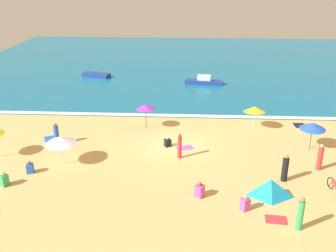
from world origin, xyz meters
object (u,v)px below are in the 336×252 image
(beachgoer_6, at_px, (4,180))
(small_boat_0, at_px, (96,75))
(parked_bicycle, at_px, (335,187))
(beachgoer_0, at_px, (320,158))
(beach_umbrella_1, at_px, (146,107))
(small_boat_1, at_px, (204,81))
(beachgoer_8, at_px, (285,169))
(beach_tent, at_px, (270,188))
(beachgoer_3, at_px, (56,135))
(beachgoer_10, at_px, (180,146))
(beachgoer_4, at_px, (200,190))
(beachgoer_1, at_px, (168,142))
(beach_umbrella_5, at_px, (61,140))
(beachgoer_5, at_px, (30,168))
(beachgoer_2, at_px, (245,203))
(beachgoer_7, at_px, (300,214))
(beach_umbrella_4, at_px, (313,126))
(beach_umbrella_3, at_px, (255,109))

(beachgoer_6, xyz_separation_m, small_boat_0, (-0.25, 25.65, -0.08))
(parked_bicycle, distance_m, beachgoer_0, 2.91)
(beach_umbrella_1, bearing_deg, small_boat_1, 68.77)
(small_boat_1, bearing_deg, beachgoer_8, -78.69)
(beach_tent, bearing_deg, beachgoer_3, 156.34)
(beachgoer_0, xyz_separation_m, beachgoer_10, (-9.28, 1.18, 0.03))
(beachgoer_0, distance_m, beachgoer_10, 9.36)
(beachgoer_8, bearing_deg, beachgoer_4, -158.41)
(small_boat_1, bearing_deg, beachgoer_1, -100.90)
(beach_umbrella_5, bearing_deg, beachgoer_1, 24.76)
(beachgoer_5, distance_m, small_boat_1, 24.63)
(beachgoer_2, height_order, beachgoer_7, beachgoer_7)
(beach_tent, relative_size, beachgoer_10, 1.14)
(beach_umbrella_4, distance_m, beachgoer_2, 10.15)
(beach_umbrella_4, relative_size, beachgoer_7, 1.22)
(beachgoer_7, bearing_deg, beach_umbrella_1, 125.51)
(beach_umbrella_3, distance_m, small_boat_0, 23.05)
(beach_umbrella_3, height_order, beachgoer_5, beach_umbrella_3)
(beachgoer_1, height_order, beachgoer_5, beachgoer_5)
(beachgoer_4, height_order, small_boat_1, small_boat_1)
(beachgoer_6, bearing_deg, small_boat_0, 90.55)
(beach_umbrella_4, bearing_deg, beachgoer_5, -166.20)
(beach_umbrella_1, distance_m, beach_umbrella_4, 12.98)
(beachgoer_5, xyz_separation_m, beachgoer_10, (9.68, 2.70, 0.55))
(beachgoer_1, xyz_separation_m, small_boat_1, (3.26, 16.95, 0.13))
(beach_umbrella_5, relative_size, beachgoer_5, 2.46)
(beachgoer_4, bearing_deg, small_boat_1, 87.53)
(beachgoer_7, relative_size, small_boat_0, 0.53)
(beach_umbrella_1, height_order, small_boat_0, beach_umbrella_1)
(beachgoer_3, height_order, small_boat_1, beachgoer_3)
(beach_tent, relative_size, parked_bicycle, 1.17)
(beach_umbrella_4, height_order, small_boat_0, beach_umbrella_4)
(beach_umbrella_5, xyz_separation_m, beach_tent, (13.33, -3.32, -1.19))
(beach_umbrella_5, height_order, beachgoer_4, beach_umbrella_5)
(beach_tent, bearing_deg, beachgoer_2, -138.17)
(parked_bicycle, bearing_deg, beach_umbrella_3, 108.89)
(beach_umbrella_3, height_order, beach_umbrella_5, beach_umbrella_5)
(beach_umbrella_5, distance_m, beachgoer_6, 4.26)
(parked_bicycle, bearing_deg, beach_umbrella_5, 171.16)
(beachgoer_5, relative_size, beachgoer_8, 0.47)
(beachgoer_0, bearing_deg, beachgoer_3, 170.92)
(beachgoer_0, height_order, beachgoer_2, beachgoer_0)
(beachgoer_0, height_order, beachgoer_7, beachgoer_7)
(beach_tent, relative_size, beachgoer_7, 1.11)
(beach_umbrella_3, bearing_deg, beach_tent, -93.39)
(beach_umbrella_4, relative_size, beach_umbrella_5, 1.11)
(beachgoer_4, bearing_deg, beachgoer_5, 168.61)
(beachgoer_5, distance_m, beachgoer_10, 10.07)
(beachgoer_8, height_order, small_boat_1, beachgoer_8)
(beach_tent, relative_size, beachgoer_0, 1.14)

